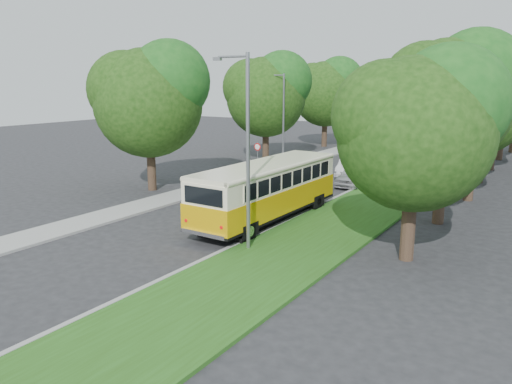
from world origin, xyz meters
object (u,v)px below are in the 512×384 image
Objects in this scene: vintage_bus at (267,192)px; car_white at (350,167)px; car_silver at (354,175)px; car_blue at (379,164)px; lamppost_near at (246,146)px; lamppost_far at (282,117)px; car_grey at (402,155)px.

vintage_bus is 2.46× the size of car_white.
car_blue is at bearing 90.11° from car_silver.
car_blue is (1.43, 2.34, -0.03)m from car_white.
lamppost_far is (-8.91, 18.50, -0.25)m from lamppost_near.
vintage_bus is 10.68m from car_silver.
car_blue is at bearing -87.68° from car_grey.
vintage_bus is 16.22m from car_blue.
car_white is at bearing -97.57° from car_grey.
car_grey is at bearing 87.61° from car_silver.
car_white is 0.76× the size of car_grey.
lamppost_near reaches higher than lamppost_far.
car_silver is at bearing -65.91° from car_blue.
car_white is (-2.88, 18.11, -3.69)m from lamppost_near.
lamppost_near is 25.87m from car_grey.
car_silver is at bearing -74.90° from car_white.
lamppost_near reaches higher than car_blue.
lamppost_near reaches higher than car_silver.
car_silver is (0.38, 10.64, -0.80)m from vintage_bus.
car_white is at bearing 115.03° from car_silver.
vintage_bus is 2.46× the size of car_silver.
vintage_bus is at bearing -97.00° from car_white.
car_silver is at bearing 88.69° from vintage_bus.
lamppost_far is at bearing 115.71° from lamppost_near.
car_blue is 5.15m from car_grey.
lamppost_far is 6.95m from car_white.
lamppost_far reaches higher than car_white.
lamppost_near is 1.94× the size of car_silver.
lamppost_near is 18.70m from car_white.
lamppost_far is at bearing -132.34° from car_grey.
car_grey is (1.67, 7.48, 0.08)m from car_white.
car_white is (-1.67, 3.22, -0.02)m from car_silver.
lamppost_near is at bearing -64.35° from car_blue.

